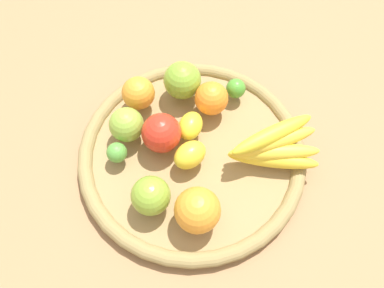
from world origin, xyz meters
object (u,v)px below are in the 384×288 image
lime_1 (236,88)px  apple_0 (151,196)px  lemon_1 (190,126)px  orange_0 (211,98)px  lemon_0 (190,155)px  lime_0 (117,153)px  apple_3 (182,80)px  banana_bunch (273,147)px  orange_2 (197,210)px  apple_1 (127,125)px  orange_1 (138,93)px  apple_2 (161,133)px

lime_1 → apple_0: bearing=-146.0°
lemon_1 → orange_0: bearing=31.8°
apple_0 → lemon_0: size_ratio=1.07×
lime_0 → apple_0: bearing=-75.2°
apple_0 → apple_3: 0.26m
lemon_1 → banana_bunch: 0.17m
apple_0 → orange_2: (0.07, -0.06, 0.01)m
apple_1 → banana_bunch: bearing=-32.7°
lemon_1 → lemon_0: lemon_0 is taller
apple_1 → lime_0: apple_1 is taller
lemon_0 → apple_1: apple_1 is taller
orange_0 → orange_1: size_ratio=1.01×
lemon_0 → apple_3: 0.17m
apple_0 → lemon_1: (0.12, 0.12, -0.01)m
apple_0 → lime_1: size_ratio=1.71×
orange_2 → lime_0: (-0.10, 0.17, -0.02)m
apple_3 → orange_1: size_ratio=1.15×
lemon_0 → apple_3: bearing=73.2°
apple_1 → apple_0: bearing=-91.9°
apple_0 → banana_bunch: 0.25m
apple_3 → apple_1: apple_3 is taller
apple_3 → lemon_1: bearing=-102.8°
lemon_1 → orange_0: (0.06, 0.04, 0.01)m
orange_2 → apple_2: orange_2 is taller
banana_bunch → apple_1: banana_bunch is taller
lemon_1 → orange_0: 0.07m
lemon_1 → lime_0: bearing=-179.8°
apple_3 → apple_2: bearing=-129.2°
apple_0 → lime_1: (0.25, 0.17, -0.01)m
orange_1 → apple_3: bearing=-4.6°
lemon_0 → apple_3: size_ratio=0.84×
apple_3 → orange_0: bearing=-57.7°
apple_0 → lemon_0: 0.11m
lemon_0 → lime_1: 0.19m
lemon_1 → apple_3: apple_3 is taller
banana_bunch → apple_2: apple_2 is taller
banana_bunch → orange_2: (-0.18, -0.06, 0.00)m
lemon_0 → lemon_1: bearing=67.0°
lemon_0 → lime_0: size_ratio=1.67×
orange_2 → lemon_1: bearing=71.6°
orange_1 → apple_0: bearing=-102.9°
lime_1 → lemon_1: bearing=-157.5°
apple_1 → orange_2: bearing=-74.5°
banana_bunch → lime_1: size_ratio=4.27×
orange_2 → apple_2: size_ratio=1.05×
apple_0 → orange_2: orange_2 is taller
banana_bunch → lime_1: banana_bunch is taller
lime_1 → apple_3: apple_3 is taller
lemon_1 → lemon_0: (-0.03, -0.06, 0.00)m
orange_0 → apple_1: (-0.18, 0.01, -0.00)m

